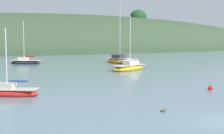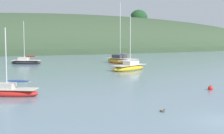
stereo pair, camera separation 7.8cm
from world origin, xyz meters
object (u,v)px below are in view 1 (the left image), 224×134
at_px(sailboat_teal_outer, 10,92).
at_px(duck_lead, 163,111).
at_px(sailboat_yellow_far, 129,67).
at_px(mooring_buoy_inner, 210,88).
at_px(sailboat_grey_yawl, 121,61).
at_px(sailboat_white_near, 26,62).

height_order(sailboat_teal_outer, duck_lead, sailboat_teal_outer).
bearing_deg(sailboat_yellow_far, sailboat_teal_outer, -137.80).
distance_m(mooring_buoy_inner, duck_lead, 9.95).
xyz_separation_m(sailboat_yellow_far, mooring_buoy_inner, (0.68, -17.15, -0.24)).
relative_size(sailboat_grey_yawl, duck_lead, 27.17).
bearing_deg(duck_lead, sailboat_yellow_far, 73.01).
relative_size(sailboat_yellow_far, sailboat_teal_outer, 1.35).
height_order(sailboat_yellow_far, sailboat_white_near, sailboat_yellow_far).
bearing_deg(sailboat_white_near, sailboat_grey_yawl, -14.23).
distance_m(sailboat_white_near, duck_lead, 37.67).
xyz_separation_m(sailboat_yellow_far, sailboat_grey_yawl, (2.77, 10.27, 0.06)).
xyz_separation_m(sailboat_yellow_far, sailboat_teal_outer, (-15.84, -14.36, -0.05)).
bearing_deg(sailboat_yellow_far, duck_lead, -106.99).
distance_m(sailboat_yellow_far, sailboat_grey_yawl, 10.63).
bearing_deg(sailboat_yellow_far, sailboat_grey_yawl, 74.90).
xyz_separation_m(sailboat_white_near, duck_lead, (4.94, -37.35, -0.28)).
relative_size(sailboat_teal_outer, sailboat_white_near, 0.78).
xyz_separation_m(sailboat_teal_outer, sailboat_white_near, (3.78, 28.39, 0.02)).
relative_size(sailboat_white_near, mooring_buoy_inner, 12.89).
bearing_deg(sailboat_white_near, sailboat_yellow_far, -49.31).
distance_m(sailboat_white_near, mooring_buoy_inner, 33.68).
height_order(mooring_buoy_inner, duck_lead, mooring_buoy_inner).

